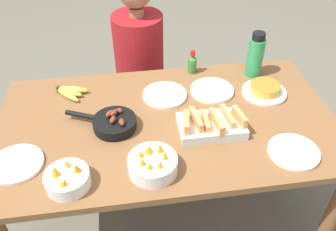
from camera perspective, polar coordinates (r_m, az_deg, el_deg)
name	(u,v)px	position (r m, az deg, el deg)	size (l,w,h in m)	color
ground_plane	(168,209)	(2.21, 0.00, -14.73)	(14.00, 14.00, 0.00)	#666051
dining_table	(168,134)	(1.75, 0.00, -3.01)	(1.61, 0.90, 0.70)	brown
banana_bunch	(70,92)	(1.91, -15.48, 3.67)	(0.18, 0.15, 0.04)	gold
melon_tray	(211,125)	(1.63, 6.93, -1.49)	(0.30, 0.19, 0.10)	silver
skillet	(114,123)	(1.65, -8.73, -1.16)	(0.33, 0.21, 0.08)	black
frittata_plate_center	(264,90)	(1.91, 15.22, 3.97)	(0.23, 0.23, 0.06)	white
empty_plate_near_front	(165,95)	(1.84, -0.53, 3.32)	(0.23, 0.23, 0.02)	white
empty_plate_far_left	(16,164)	(1.61, -23.16, -7.16)	(0.22, 0.22, 0.02)	white
empty_plate_far_right	(212,90)	(1.89, 7.06, 4.03)	(0.23, 0.23, 0.02)	white
empty_plate_mid_edge	(294,152)	(1.62, 19.51, -5.50)	(0.22, 0.22, 0.02)	white
fruit_bowl_mango	(153,164)	(1.44, -2.48, -7.77)	(0.20, 0.20, 0.12)	white
fruit_bowl_citrus	(67,179)	(1.44, -15.84, -9.75)	(0.17, 0.17, 0.12)	white
water_bottle	(255,55)	(2.01, 13.85, 9.33)	(0.09, 0.09, 0.25)	#2D9351
hot_sauce_bottle	(192,63)	(2.01, 3.94, 8.38)	(0.05, 0.05, 0.14)	#337F2D
person_figure	(140,78)	(2.38, -4.46, 6.02)	(0.34, 0.34, 1.17)	black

